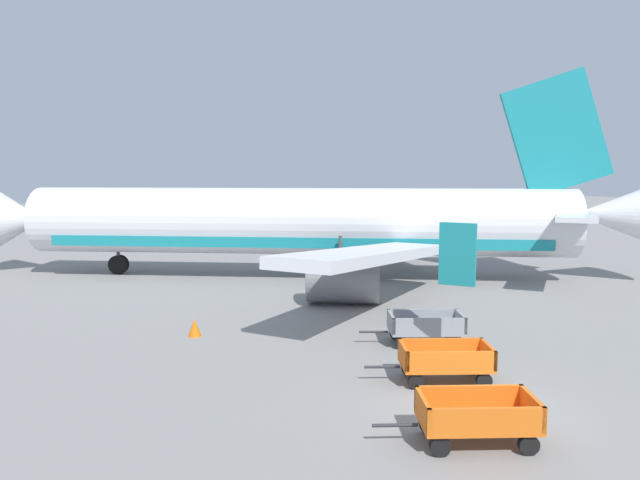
% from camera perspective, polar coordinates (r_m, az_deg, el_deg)
% --- Properties ---
extents(ground_plane, '(220.00, 220.00, 0.00)m').
position_cam_1_polar(ground_plane, '(16.05, 14.58, -15.31)').
color(ground_plane, gray).
extents(airplane, '(34.23, 28.50, 11.34)m').
position_cam_1_polar(airplane, '(33.32, -0.34, 1.63)').
color(airplane, silver).
rests_on(airplane, ground).
extents(baggage_cart_nearest, '(3.56, 2.26, 1.07)m').
position_cam_1_polar(baggage_cart_nearest, '(14.01, 14.69, -15.99)').
color(baggage_cart_nearest, orange).
rests_on(baggage_cart_nearest, ground).
extents(baggage_cart_second_in_row, '(3.55, 2.28, 1.07)m').
position_cam_1_polar(baggage_cart_second_in_row, '(17.57, 11.84, -11.21)').
color(baggage_cart_second_in_row, orange).
rests_on(baggage_cart_second_in_row, ground).
extents(baggage_cart_third_in_row, '(3.55, 2.28, 1.07)m').
position_cam_1_polar(baggage_cart_third_in_row, '(21.08, 10.01, -8.16)').
color(baggage_cart_third_in_row, gray).
rests_on(baggage_cart_third_in_row, ground).
extents(traffic_cone_near_plane, '(0.48, 0.48, 0.64)m').
position_cam_1_polar(traffic_cone_near_plane, '(22.26, -11.87, -8.17)').
color(traffic_cone_near_plane, orange).
rests_on(traffic_cone_near_plane, ground).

